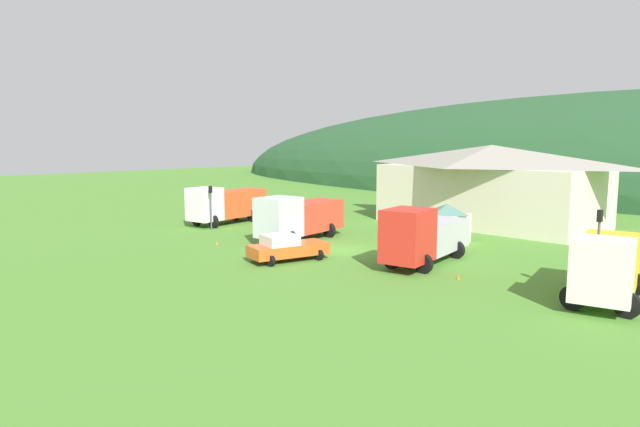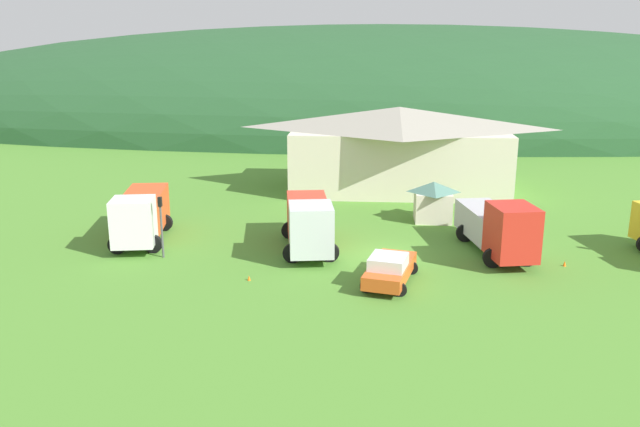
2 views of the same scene
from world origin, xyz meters
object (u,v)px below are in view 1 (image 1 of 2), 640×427
(crane_truck_red, at_px, (423,236))
(traffic_cone_near_pickup, at_px, (458,280))
(traffic_light_west, at_px, (211,203))
(traffic_cone_mid_row, at_px, (217,245))
(heavy_rig_striped, at_px, (607,265))
(traffic_light_east, at_px, (598,245))
(play_shed_cream, at_px, (447,222))
(depot_building, at_px, (490,184))
(service_pickup_orange, at_px, (286,247))
(tow_truck_silver, at_px, (298,216))
(heavy_rig_white, at_px, (225,203))

(crane_truck_red, xyz_separation_m, traffic_cone_near_pickup, (3.47, -1.63, -1.75))
(traffic_light_west, bearing_deg, traffic_cone_near_pickup, 0.57)
(traffic_cone_mid_row, bearing_deg, traffic_cone_near_pickup, 11.59)
(heavy_rig_striped, height_order, traffic_light_east, traffic_light_east)
(play_shed_cream, distance_m, heavy_rig_striped, 15.59)
(traffic_cone_mid_row, bearing_deg, traffic_light_east, 11.00)
(depot_building, bearing_deg, traffic_light_east, -49.53)
(traffic_light_west, bearing_deg, service_pickup_orange, -13.91)
(play_shed_cream, height_order, heavy_rig_striped, heavy_rig_striped)
(traffic_light_east, bearing_deg, tow_truck_silver, 178.23)
(traffic_light_west, xyz_separation_m, traffic_cone_mid_row, (5.66, -3.32, -2.26))
(tow_truck_silver, height_order, crane_truck_red, crane_truck_red)
(tow_truck_silver, distance_m, traffic_cone_near_pickup, 14.79)
(service_pickup_orange, distance_m, traffic_cone_mid_row, 7.43)
(tow_truck_silver, height_order, traffic_light_west, traffic_light_west)
(play_shed_cream, bearing_deg, tow_truck_silver, -137.89)
(service_pickup_orange, bearing_deg, tow_truck_silver, -124.48)
(depot_building, height_order, crane_truck_red, depot_building)
(traffic_light_west, bearing_deg, depot_building, 53.16)
(tow_truck_silver, distance_m, traffic_light_east, 21.12)
(heavy_rig_white, height_order, traffic_cone_mid_row, heavy_rig_white)
(service_pickup_orange, xyz_separation_m, traffic_cone_near_pickup, (9.89, 3.46, -0.83))
(depot_building, relative_size, traffic_cone_mid_row, 34.87)
(depot_building, xyz_separation_m, heavy_rig_white, (-16.56, -16.08, -1.78))
(heavy_rig_white, height_order, traffic_light_east, traffic_light_east)
(play_shed_cream, xyz_separation_m, traffic_cone_mid_row, (-10.71, -12.52, -1.43))
(tow_truck_silver, bearing_deg, traffic_cone_mid_row, -35.57)
(depot_building, bearing_deg, traffic_light_west, -126.84)
(heavy_rig_striped, bearing_deg, heavy_rig_white, -106.22)
(play_shed_cream, relative_size, heavy_rig_white, 0.35)
(play_shed_cream, xyz_separation_m, traffic_cone_near_pickup, (6.56, -8.98, -1.43))
(crane_truck_red, xyz_separation_m, heavy_rig_striped, (10.39, -0.49, 0.00))
(crane_truck_red, height_order, traffic_cone_near_pickup, crane_truck_red)
(crane_truck_red, height_order, heavy_rig_striped, crane_truck_red)
(traffic_cone_mid_row, bearing_deg, play_shed_cream, 49.45)
(crane_truck_red, distance_m, traffic_light_east, 10.04)
(crane_truck_red, distance_m, service_pickup_orange, 8.24)
(traffic_light_west, bearing_deg, play_shed_cream, 29.35)
(heavy_rig_white, height_order, service_pickup_orange, heavy_rig_white)
(depot_building, height_order, traffic_light_west, depot_building)
(play_shed_cream, bearing_deg, depot_building, 101.90)
(tow_truck_silver, height_order, traffic_cone_mid_row, tow_truck_silver)
(depot_building, relative_size, service_pickup_orange, 3.65)
(depot_building, bearing_deg, tow_truck_silver, -109.12)
(tow_truck_silver, bearing_deg, traffic_cone_near_pickup, 74.73)
(traffic_cone_near_pickup, bearing_deg, depot_building, 114.63)
(heavy_rig_striped, relative_size, service_pickup_orange, 1.34)
(traffic_cone_near_pickup, bearing_deg, heavy_rig_striped, 9.41)
(depot_building, height_order, heavy_rig_striped, depot_building)
(depot_building, relative_size, play_shed_cream, 6.78)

